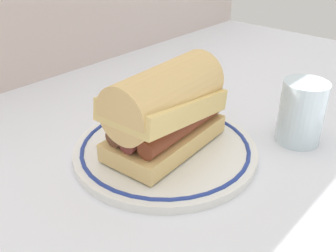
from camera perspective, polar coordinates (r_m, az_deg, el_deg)
name	(u,v)px	position (r m, az deg, el deg)	size (l,w,h in m)	color
ground_plane	(165,153)	(0.57, -0.39, -4.10)	(1.50, 1.50, 0.00)	silver
plate	(168,148)	(0.57, 0.00, -3.29)	(0.27, 0.27, 0.01)	white
sausage_sandwich	(168,107)	(0.53, 0.00, 2.82)	(0.19, 0.11, 0.12)	#E2BC71
drinking_glass	(301,116)	(0.61, 19.09, 1.35)	(0.07, 0.07, 0.10)	silver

